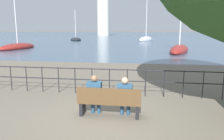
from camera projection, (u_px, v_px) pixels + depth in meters
ground_plane at (110, 116)px, 6.56m from camera, size 1000.00×1000.00×0.00m
harbor_water at (144, 34)px, 162.71m from camera, size 600.00×300.00×0.01m
park_bench at (109, 102)px, 6.42m from camera, size 1.86×0.45×0.90m
seated_person_left at (95, 93)px, 6.51m from camera, size 0.43×0.35×1.23m
seated_person_right at (125, 95)px, 6.39m from camera, size 0.44×0.35×1.20m
promenade_railing at (118, 78)px, 8.53m from camera, size 14.83×0.04×1.05m
sailboat_0 at (76, 39)px, 54.49m from camera, size 5.15×8.03×7.69m
sailboat_1 at (179, 50)px, 25.27m from camera, size 3.74×7.69×10.14m
sailboat_2 at (146, 39)px, 50.96m from camera, size 4.19×6.63×12.45m
sailboat_3 at (18, 47)px, 29.85m from camera, size 2.76×7.23×9.52m
harbor_lighthouse at (103, 4)px, 94.88m from camera, size 5.21×5.21×29.12m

